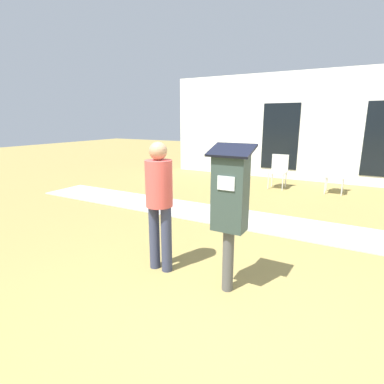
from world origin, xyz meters
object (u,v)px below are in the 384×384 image
Objects in this scene: parking_meter at (230,201)px; outdoor_chair_middle at (336,172)px; outdoor_chair_left at (279,168)px; person_standing at (159,197)px.

outdoor_chair_middle is at bearing 83.25° from parking_meter.
outdoor_chair_left is at bearing 163.76° from outdoor_chair_middle.
person_standing is 5.68m from outdoor_chair_middle.
parking_meter is at bearing -97.48° from outdoor_chair_left.
outdoor_chair_left is (0.16, 5.35, -0.40)m from person_standing.
outdoor_chair_left is at bearing 97.94° from parking_meter.
parking_meter is at bearing -117.10° from outdoor_chair_middle.
person_standing is 5.36m from outdoor_chair_left.
outdoor_chair_middle is at bearing -11.31° from outdoor_chair_left.
person_standing reaches higher than outdoor_chair_left.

